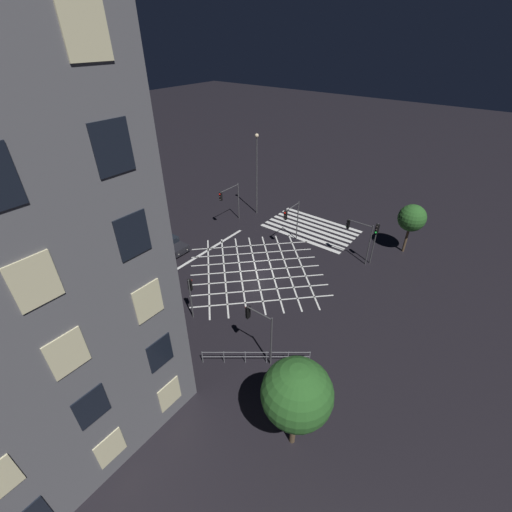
# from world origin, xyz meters

# --- Properties ---
(ground_plane) EXTENTS (200.00, 200.00, 0.00)m
(ground_plane) POSITION_xyz_m (0.00, 0.00, 0.00)
(ground_plane) COLOR black
(road_markings) EXTENTS (15.02, 20.71, 0.01)m
(road_markings) POSITION_xyz_m (0.29, -5.79, 0.00)
(road_markings) COLOR silver
(road_markings) RESTS_ON ground_plane
(traffic_light_median_south) EXTENTS (0.36, 2.71, 4.43)m
(traffic_light_median_south) POSITION_xyz_m (0.08, -5.90, 3.26)
(traffic_light_median_south) COLOR #424244
(traffic_light_median_south) RESTS_ON ground_plane
(traffic_light_ne_main) EXTENTS (1.93, 0.36, 4.00)m
(traffic_light_ne_main) POSITION_xyz_m (6.64, 7.78, 2.91)
(traffic_light_ne_main) COLOR #424244
(traffic_light_ne_main) RESTS_ON ground_plane
(traffic_light_sw_cross) EXTENTS (0.36, 0.39, 4.31)m
(traffic_light_sw_cross) POSITION_xyz_m (-8.03, -7.62, 3.07)
(traffic_light_sw_cross) COLOR #424244
(traffic_light_sw_cross) RESTS_ON ground_plane
(traffic_light_nw_main) EXTENTS (2.19, 0.36, 4.24)m
(traffic_light_nw_main) POSITION_xyz_m (-6.30, 7.95, 3.10)
(traffic_light_nw_main) COLOR #424244
(traffic_light_nw_main) RESTS_ON ground_plane
(traffic_light_median_north) EXTENTS (0.36, 0.39, 3.68)m
(traffic_light_median_north) POSITION_xyz_m (0.09, 7.91, 2.64)
(traffic_light_median_north) COLOR #424244
(traffic_light_median_north) RESTS_ON ground_plane
(traffic_light_sw_main) EXTENTS (2.60, 0.36, 4.22)m
(traffic_light_sw_main) POSITION_xyz_m (-6.45, -7.25, 3.10)
(traffic_light_sw_main) COLOR #424244
(traffic_light_sw_main) RESTS_ON ground_plane
(traffic_light_ne_cross) EXTENTS (0.36, 3.16, 3.78)m
(traffic_light_ne_cross) POSITION_xyz_m (7.61, 6.23, 2.81)
(traffic_light_ne_cross) COLOR #424244
(traffic_light_ne_cross) RESTS_ON ground_plane
(traffic_light_se_cross) EXTENTS (0.36, 3.21, 4.44)m
(traffic_light_se_cross) POSITION_xyz_m (8.10, -5.56, 3.30)
(traffic_light_se_cross) COLOR #424244
(traffic_light_se_cross) RESTS_ON ground_plane
(street_lamp_east) EXTENTS (0.54, 0.54, 9.80)m
(street_lamp_east) POSITION_xyz_m (8.36, 15.40, 6.89)
(street_lamp_east) COLOR #424244
(street_lamp_east) RESTS_ON ground_plane
(street_lamp_west) EXTENTS (0.43, 0.43, 9.53)m
(street_lamp_west) POSITION_xyz_m (7.29, -9.61, 6.02)
(street_lamp_west) COLOR #424244
(street_lamp_west) RESTS_ON ground_plane
(street_tree_near) EXTENTS (3.57, 3.57, 6.05)m
(street_tree_near) POSITION_xyz_m (-11.34, 11.47, 4.25)
(street_tree_near) COLOR brown
(street_tree_near) RESTS_ON ground_plane
(street_tree_far) EXTENTS (2.63, 2.63, 5.11)m
(street_tree_far) POSITION_xyz_m (-9.87, -11.85, 3.77)
(street_tree_far) COLOR brown
(street_tree_far) RESTS_ON ground_plane
(waiting_car) EXTENTS (4.26, 1.80, 1.38)m
(waiting_car) POSITION_xyz_m (9.37, 2.50, 0.65)
(waiting_car) COLOR black
(waiting_car) RESTS_ON ground_plane
(pedestrian_railing) EXTENTS (5.79, 4.47, 1.05)m
(pedestrian_railing) POSITION_xyz_m (-6.52, 8.46, 0.67)
(pedestrian_railing) COLOR gray
(pedestrian_railing) RESTS_ON ground_plane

